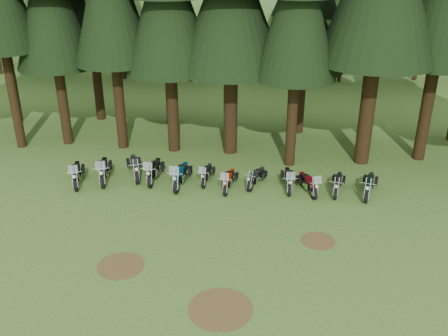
{
  "coord_description": "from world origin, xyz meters",
  "views": [
    {
      "loc": [
        2.48,
        -17.01,
        11.2
      ],
      "look_at": [
        0.17,
        5.0,
        1.0
      ],
      "focal_mm": 40.0,
      "sensor_mm": 36.0,
      "label": 1
    }
  ],
  "objects": [
    {
      "name": "dirt_patch_0",
      "position": [
        -3.0,
        -2.0,
        0.01
      ],
      "size": [
        1.8,
        1.8,
        0.01
      ],
      "primitive_type": "cylinder",
      "color": "#4C3D1E",
      "rests_on": "ground"
    },
    {
      "name": "motorcycle_8",
      "position": [
        3.32,
        5.07,
        0.46
      ],
      "size": [
        0.45,
        2.21,
        1.39
      ],
      "rotation": [
        0.0,
        0.0,
        0.06
      ],
      "color": "black",
      "rests_on": "ground"
    },
    {
      "name": "motorcycle_1",
      "position": [
        -5.95,
        5.02,
        0.53
      ],
      "size": [
        0.92,
        2.49,
        1.58
      ],
      "rotation": [
        0.0,
        0.0,
        0.25
      ],
      "color": "black",
      "rests_on": "ground"
    },
    {
      "name": "decid_6",
      "position": [
        14.85,
        27.01,
        5.2
      ],
      "size": [
        7.06,
        6.86,
        8.82
      ],
      "color": "#302010",
      "rests_on": "ground"
    },
    {
      "name": "ground",
      "position": [
        0.0,
        0.0,
        0.0
      ],
      "size": [
        120.0,
        120.0,
        0.0
      ],
      "primitive_type": "plane",
      "color": "#395F23",
      "rests_on": "ground"
    },
    {
      "name": "motorcycle_4",
      "position": [
        -1.96,
        4.85,
        0.53
      ],
      "size": [
        0.54,
        2.51,
        1.57
      ],
      "rotation": [
        0.0,
        0.0,
        -0.07
      ],
      "color": "black",
      "rests_on": "ground"
    },
    {
      "name": "motorcycle_0",
      "position": [
        -7.18,
        4.52,
        0.5
      ],
      "size": [
        1.0,
        2.36,
        1.5
      ],
      "rotation": [
        0.0,
        0.0,
        0.3
      ],
      "color": "black",
      "rests_on": "ground"
    },
    {
      "name": "motorcycle_10",
      "position": [
        5.69,
        4.93,
        0.43
      ],
      "size": [
        0.55,
        2.05,
        0.84
      ],
      "rotation": [
        0.0,
        0.0,
        -0.2
      ],
      "color": "black",
      "rests_on": "ground"
    },
    {
      "name": "dirt_patch_1",
      "position": [
        4.5,
        0.5,
        0.01
      ],
      "size": [
        1.4,
        1.4,
        0.01
      ],
      "primitive_type": "cylinder",
      "color": "#4C3D1E",
      "rests_on": "ground"
    },
    {
      "name": "motorcycle_3",
      "position": [
        -3.42,
        5.29,
        0.51
      ],
      "size": [
        0.45,
        2.4,
        1.51
      ],
      "rotation": [
        0.0,
        0.0,
        -0.0
      ],
      "color": "black",
      "rests_on": "ground"
    },
    {
      "name": "motorcycle_5",
      "position": [
        -0.74,
        5.37,
        0.42
      ],
      "size": [
        0.45,
        2.0,
        1.26
      ],
      "rotation": [
        0.0,
        0.0,
        -0.09
      ],
      "color": "black",
      "rests_on": "ground"
    },
    {
      "name": "motorcycle_2",
      "position": [
        -4.5,
        5.62,
        0.5
      ],
      "size": [
        1.0,
        2.33,
        0.99
      ],
      "rotation": [
        0.0,
        0.0,
        0.36
      ],
      "color": "black",
      "rests_on": "ground"
    },
    {
      "name": "decid_1",
      "position": [
        -15.99,
        25.76,
        5.83
      ],
      "size": [
        7.91,
        7.69,
        9.88
      ],
      "color": "#302010",
      "rests_on": "ground"
    },
    {
      "name": "dirt_patch_2",
      "position": [
        1.0,
        -4.0,
        0.01
      ],
      "size": [
        2.2,
        2.2,
        0.01
      ],
      "primitive_type": "cylinder",
      "color": "#4C3D1E",
      "rests_on": "ground"
    },
    {
      "name": "motorcycle_9",
      "position": [
        4.26,
        4.76,
        0.44
      ],
      "size": [
        0.97,
        2.07,
        1.33
      ],
      "rotation": [
        0.0,
        0.0,
        0.35
      ],
      "color": "black",
      "rests_on": "ground"
    },
    {
      "name": "motorcycle_6",
      "position": [
        0.45,
        4.72,
        0.45
      ],
      "size": [
        0.53,
        2.13,
        1.34
      ],
      "rotation": [
        0.0,
        0.0,
        -0.12
      ],
      "color": "black",
      "rests_on": "ground"
    },
    {
      "name": "decid_5",
      "position": [
        8.29,
        25.71,
        6.23
      ],
      "size": [
        8.45,
        8.21,
        10.56
      ],
      "color": "#302010",
      "rests_on": "ground"
    },
    {
      "name": "decid_4",
      "position": [
        1.58,
        26.32,
        4.37
      ],
      "size": [
        5.93,
        5.76,
        7.41
      ],
      "color": "#302010",
      "rests_on": "ground"
    },
    {
      "name": "decid_3",
      "position": [
        -4.71,
        25.13,
        4.51
      ],
      "size": [
        6.12,
        5.95,
        7.65
      ],
      "color": "#302010",
      "rests_on": "ground"
    },
    {
      "name": "motorcycle_11",
      "position": [
        7.14,
        4.81,
        0.48
      ],
      "size": [
        0.74,
        2.26,
        0.94
      ],
      "rotation": [
        0.0,
        0.0,
        -0.26
      ],
      "color": "black",
      "rests_on": "ground"
    },
    {
      "name": "decid_2",
      "position": [
        -10.43,
        24.78,
        4.95
      ],
      "size": [
        6.72,
        6.53,
        8.4
      ],
      "color": "#302010",
      "rests_on": "ground"
    },
    {
      "name": "motorcycle_7",
      "position": [
        1.75,
        5.24,
        0.42
      ],
      "size": [
        0.83,
        1.91,
        0.81
      ],
      "rotation": [
        0.0,
        0.0,
        -0.36
      ],
      "color": "black",
      "rests_on": "ground"
    }
  ]
}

